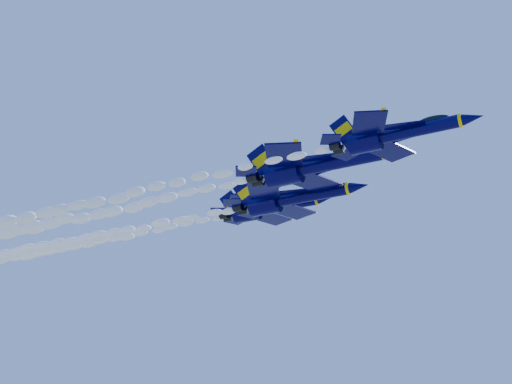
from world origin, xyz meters
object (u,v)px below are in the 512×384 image
at_px(jet_third, 291,198).
at_px(jet_fourth, 269,208).
at_px(jet_lead, 394,134).
at_px(jet_second, 315,166).

bearing_deg(jet_third, jet_fourth, 130.05).
xyz_separation_m(jet_lead, jet_fourth, (-26.92, 27.01, 6.00)).
distance_m(jet_lead, jet_fourth, 38.60).
xyz_separation_m(jet_lead, jet_third, (-19.06, 17.66, 2.85)).
relative_size(jet_second, jet_fourth, 1.06).
bearing_deg(jet_second, jet_third, 130.03).
bearing_deg(jet_second, jet_lead, -37.89).
height_order(jet_lead, jet_third, jet_third).
height_order(jet_second, jet_fourth, jet_fourth).
bearing_deg(jet_third, jet_lead, -42.81).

